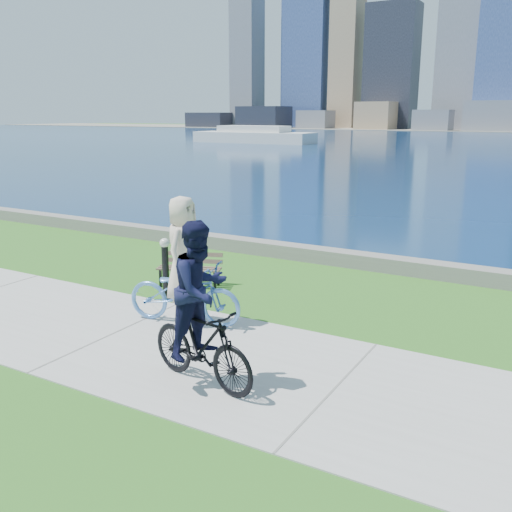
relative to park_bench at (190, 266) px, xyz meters
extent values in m
plane|color=#245B17|center=(4.56, -2.94, -0.43)|extent=(320.00, 320.00, 0.00)
cube|color=#9E9E99|center=(4.56, -2.94, -0.42)|extent=(80.00, 3.50, 0.02)
cube|color=slate|center=(4.56, 3.26, -0.26)|extent=(90.00, 0.50, 0.35)
cube|color=black|center=(-80.93, 118.90, 1.47)|extent=(11.11, 6.96, 3.80)
cube|color=black|center=(-63.88, 117.92, 2.21)|extent=(11.29, 9.15, 5.28)
cube|color=slate|center=(-50.73, 119.93, 1.71)|extent=(7.53, 6.54, 4.28)
cube|color=#8D7357|center=(-35.53, 120.01, 2.63)|extent=(7.91, 9.20, 6.12)
cube|color=slate|center=(-22.34, 117.38, 1.74)|extent=(7.56, 6.11, 4.35)
cube|color=slate|center=(-10.46, 119.21, 2.62)|extent=(11.07, 8.80, 6.11)
cube|color=slate|center=(-72.90, 124.92, 19.37)|extent=(6.76, 6.91, 39.60)
cube|color=navy|center=(-57.59, 129.52, 21.73)|extent=(11.24, 8.27, 44.33)
cube|color=#8D7357|center=(-46.90, 128.95, 21.83)|extent=(6.55, 7.47, 44.53)
cube|color=black|center=(-34.86, 126.55, 13.52)|extent=(11.38, 7.54, 27.90)
cube|color=navy|center=(-10.05, 124.14, 22.05)|extent=(10.75, 6.02, 44.96)
cube|color=silver|center=(-29.50, 53.57, 0.23)|extent=(15.55, 4.44, 1.33)
cube|color=silver|center=(-29.50, 53.57, 1.29)|extent=(8.89, 3.33, 0.78)
cube|color=black|center=(-0.48, -0.42, -0.24)|extent=(0.07, 0.07, 0.38)
cube|color=black|center=(0.64, -0.01, -0.24)|extent=(0.07, 0.07, 0.38)
cube|color=black|center=(-0.59, -0.13, -0.24)|extent=(0.07, 0.07, 0.38)
cube|color=black|center=(0.53, 0.28, -0.24)|extent=(0.07, 0.07, 0.38)
cube|color=brown|center=(0.08, -0.21, -0.03)|extent=(1.31, 0.55, 0.03)
cube|color=brown|center=(0.03, -0.09, -0.03)|extent=(1.31, 0.55, 0.03)
cube|color=brown|center=(-0.02, 0.04, -0.03)|extent=(1.31, 0.55, 0.03)
cube|color=brown|center=(-0.05, 0.14, 0.08)|extent=(1.30, 0.52, 0.10)
cube|color=brown|center=(-0.06, 0.16, 0.23)|extent=(1.30, 0.52, 0.10)
cylinder|color=black|center=(0.04, -0.88, 0.11)|extent=(0.14, 0.14, 1.08)
sphere|color=beige|center=(0.04, -0.88, 0.69)|extent=(0.20, 0.20, 0.20)
imported|color=#5589CF|center=(1.31, -1.94, 0.14)|extent=(1.15, 2.21, 1.10)
imported|color=silver|center=(1.31, -1.94, 0.93)|extent=(0.76, 1.01, 1.83)
imported|color=black|center=(2.92, -3.72, 0.15)|extent=(0.90, 1.95, 1.13)
imported|color=black|center=(2.92, -3.72, 0.94)|extent=(0.85, 1.01, 1.85)
camera|label=1|loc=(7.14, -9.56, 3.20)|focal=40.00mm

